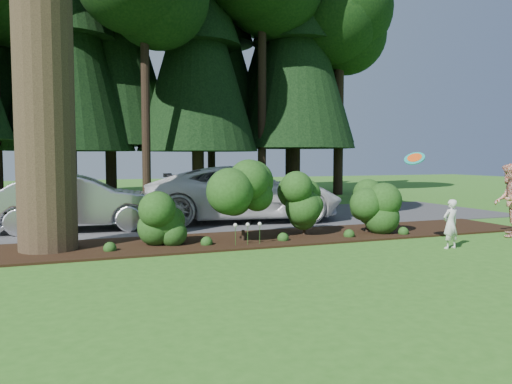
# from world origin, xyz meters

# --- Properties ---
(ground) EXTENTS (80.00, 80.00, 0.00)m
(ground) POSITION_xyz_m (0.00, 0.00, 0.00)
(ground) COLOR #2E651D
(ground) RESTS_ON ground
(mulch_bed) EXTENTS (16.00, 2.50, 0.05)m
(mulch_bed) POSITION_xyz_m (0.00, 3.25, 0.03)
(mulch_bed) COLOR black
(mulch_bed) RESTS_ON ground
(driveway) EXTENTS (22.00, 6.00, 0.03)m
(driveway) POSITION_xyz_m (0.00, 7.50, 0.01)
(driveway) COLOR #38383A
(driveway) RESTS_ON ground
(shrub_row) EXTENTS (6.53, 1.60, 1.61)m
(shrub_row) POSITION_xyz_m (0.77, 3.14, 0.81)
(shrub_row) COLOR #1D3D13
(shrub_row) RESTS_ON ground
(lily_cluster) EXTENTS (0.69, 0.09, 0.57)m
(lily_cluster) POSITION_xyz_m (-0.30, 2.40, 0.50)
(lily_cluster) COLOR #1D3D13
(lily_cluster) RESTS_ON ground
(tree_wall) EXTENTS (25.66, 12.15, 17.09)m
(tree_wall) POSITION_xyz_m (0.25, 16.38, 9.50)
(tree_wall) COLOR black
(tree_wall) RESTS_ON ground
(car_silver_wagon) EXTENTS (4.88, 2.06, 1.57)m
(car_silver_wagon) POSITION_xyz_m (-3.91, 6.42, 0.81)
(car_silver_wagon) COLOR #ACACB1
(car_silver_wagon) RESTS_ON driveway
(car_white_suv) EXTENTS (6.67, 3.76, 1.76)m
(car_white_suv) POSITION_xyz_m (1.17, 6.82, 0.91)
(car_white_suv) COLOR silver
(car_white_suv) RESTS_ON driveway
(car_dark_suv) EXTENTS (5.36, 2.63, 1.50)m
(car_dark_suv) POSITION_xyz_m (1.77, 9.80, 0.78)
(car_dark_suv) COLOR black
(car_dark_suv) RESTS_ON driveway
(child) EXTENTS (0.43, 0.30, 1.13)m
(child) POSITION_xyz_m (3.93, 0.54, 0.56)
(child) COLOR silver
(child) RESTS_ON ground
(adult) EXTENTS (1.18, 1.15, 1.91)m
(adult) POSITION_xyz_m (6.60, 1.38, 0.96)
(adult) COLOR #BE3D19
(adult) RESTS_ON ground
(frisbee) EXTENTS (0.48, 0.44, 0.38)m
(frisbee) POSITION_xyz_m (3.15, 0.87, 2.05)
(frisbee) COLOR teal
(frisbee) RESTS_ON ground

